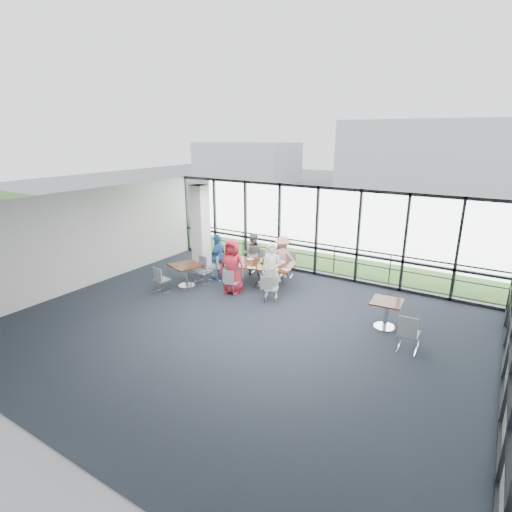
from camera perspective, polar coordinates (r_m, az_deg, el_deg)
The scene contains 42 objects.
floor at distance 10.65m, azimuth -2.79°, elevation -10.44°, with size 12.00×10.00×0.02m, color #1D242D.
ceiling at distance 9.59m, azimuth -3.07°, elevation 6.81°, with size 12.00×10.00×0.04m, color white.
wall_left at distance 14.18m, azimuth -23.29°, elevation 2.21°, with size 0.10×10.00×3.20m, color silver.
wall_front at distance 6.91m, azimuth -28.02°, elevation -13.76°, with size 12.00×0.10×3.20m, color silver.
curtain_wall_back at distance 14.22m, azimuth 8.65°, elevation 3.48°, with size 12.00×0.10×3.20m, color white.
structural_column at distance 14.40m, azimuth -7.91°, elevation 3.68°, with size 0.50×0.50×3.20m, color white.
apron at distance 19.18m, azimuth 14.44°, elevation 1.70°, with size 80.00×70.00×0.02m, color slate.
grass_strip at distance 17.34m, azimuth 12.39°, elevation 0.32°, with size 80.00×5.00×0.01m, color #2A5D24.
hangar_main at distance 39.80m, azimuth 30.61°, elevation 12.11°, with size 24.00×10.00×6.00m, color silver.
hangar_aux at distance 42.82m, azimuth -1.34°, elevation 13.27°, with size 10.00×6.00×4.00m, color silver.
guard_rail at distance 15.05m, azimuth 9.38°, elevation -0.14°, with size 0.06×0.06×12.00m, color #2D2D33.
main_table at distance 13.32m, azimuth 0.68°, elevation -1.55°, with size 2.38×1.62×0.75m.
side_table_left at distance 13.43m, azimuth -9.97°, elevation -1.68°, with size 1.15×1.15×0.75m.
side_table_right at distance 10.99m, azimuth 18.15°, elevation -6.80°, with size 0.81×0.81×0.75m.
diner_near_left at distance 12.64m, azimuth -3.40°, elevation -1.50°, with size 0.86×0.56×1.76m, color #AF1F2D.
diner_near_right at distance 12.27m, azimuth 2.26°, elevation -2.11°, with size 0.64×0.46×1.74m, color white.
diner_far_left at distance 14.39m, azimuth -0.46°, elevation 0.33°, with size 0.73×0.45×1.50m, color slate.
diner_far_right at distance 14.03m, azimuth 3.82°, elevation -0.16°, with size 0.97×0.50×1.50m, color pink.
diner_end at distance 13.89m, azimuth -5.42°, elevation -0.13°, with size 0.95×0.52×1.61m, color #2561A3.
chair_main_nl at distance 12.67m, azimuth -3.39°, elevation -3.74°, with size 0.40×0.40×0.81m, color gray, non-canonical shape.
chair_main_nr at distance 12.13m, azimuth 2.20°, elevation -4.69°, with size 0.40×0.40×0.81m, color gray, non-canonical shape.
chair_main_fl at distance 14.49m, azimuth 0.15°, elevation -0.88°, with size 0.42×0.42×0.86m, color gray, non-canonical shape.
chair_main_fr at distance 14.24m, azimuth 4.40°, elevation -1.23°, with size 0.42×0.42×0.87m, color gray, non-canonical shape.
chair_main_end at distance 13.99m, azimuth -5.81°, elevation -1.59°, with size 0.43×0.43×0.88m, color gray, non-canonical shape.
chair_spare_la at distance 13.16m, azimuth -13.31°, elevation -3.30°, with size 0.41×0.41×0.85m, color gray, non-canonical shape.
chair_spare_lb at distance 13.65m, azimuth -7.90°, elevation -2.14°, with size 0.44×0.44×0.89m, color gray, non-canonical shape.
chair_spare_r at distance 10.11m, azimuth 20.97°, elevation -10.25°, with size 0.45×0.45×0.92m, color gray, non-canonical shape.
plate_nl at distance 13.19m, azimuth -2.41°, elevation -1.24°, with size 0.28×0.28×0.01m, color white.
plate_nr at distance 12.73m, azimuth 2.73°, elevation -1.93°, with size 0.24×0.24×0.01m, color white.
plate_fl at distance 13.78m, azimuth -0.83°, elevation -0.41°, with size 0.27×0.27×0.01m, color white.
plate_fr at distance 13.47m, azimuth 3.67°, elevation -0.87°, with size 0.28×0.28×0.01m, color white.
plate_end at distance 13.60m, azimuth -3.24°, elevation -0.68°, with size 0.28×0.28×0.01m, color white.
tumbler_a at distance 13.14m, azimuth -0.64°, elevation -1.01°, with size 0.07×0.07×0.14m, color white.
tumbler_b at distance 12.99m, azimuth 2.05°, elevation -1.23°, with size 0.07×0.07×0.15m, color white.
tumbler_c at distance 13.52m, azimuth 1.05°, elevation -0.48°, with size 0.07×0.07×0.14m, color white.
tumbler_d at distance 13.44m, azimuth -2.73°, elevation -0.63°, with size 0.06×0.06×0.13m, color white.
menu_a at distance 12.91m, azimuth -0.62°, elevation -1.67°, with size 0.28×0.19×0.00m, color beige.
menu_b at distance 12.77m, azimuth 4.24°, elevation -1.92°, with size 0.28×0.19×0.00m, color beige.
menu_c at distance 13.58m, azimuth 2.07°, elevation -0.71°, with size 0.30×0.21×0.00m, color beige.
condiment_caddy at distance 13.31m, azimuth 0.89°, elevation -1.00°, with size 0.10×0.07×0.04m, color black.
ketchup_bottle at distance 13.31m, azimuth 1.03°, elevation -0.68°, with size 0.06×0.06×0.18m, color #B31912.
green_bottle at distance 13.23m, azimuth 1.01°, elevation -0.75°, with size 0.05×0.05×0.20m, color #1D7320.
Camera 1 is at (5.42, -7.73, 4.92)m, focal length 28.00 mm.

